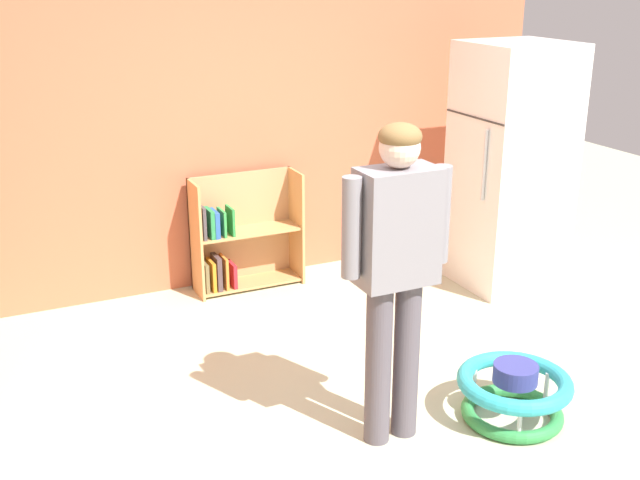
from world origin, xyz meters
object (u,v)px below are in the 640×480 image
refrigerator (511,167)px  baby_walker (514,392)px  bookshelf (238,240)px  standing_person (396,259)px

refrigerator → baby_walker: 2.11m
refrigerator → bookshelf: bearing=158.1°
refrigerator → bookshelf: (-1.85, 0.74, -0.52)m
refrigerator → standing_person: size_ratio=1.10×
refrigerator → baby_walker: (-1.16, -1.60, -0.73)m
bookshelf → standing_person: standing_person is taller
bookshelf → standing_person: bearing=-89.3°
bookshelf → standing_person: (0.03, -2.21, 0.60)m
bookshelf → baby_walker: size_ratio=1.41×
baby_walker → bookshelf: bearing=106.5°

